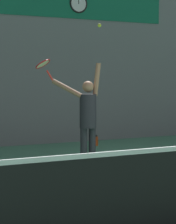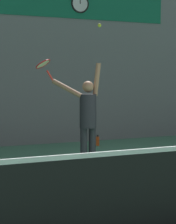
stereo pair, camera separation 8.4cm
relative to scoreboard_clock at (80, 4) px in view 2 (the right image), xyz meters
The scene contains 8 objects.
ground_plane 6.34m from the scoreboard_clock, 95.83° to the right, with size 18.00×18.00×0.00m, color #4C8C6B.
back_wall 1.28m from the scoreboard_clock, behind, with size 18.00×0.10×5.00m.
sponsor_banner 0.53m from the scoreboard_clock, behind, with size 6.04×0.02×0.78m.
scoreboard_clock is the anchor object (origin of this frame).
tennis_player 4.32m from the scoreboard_clock, 109.42° to the right, with size 0.86×0.54×1.98m.
tennis_racket 3.72m from the scoreboard_clock, 123.53° to the right, with size 0.41×0.42×0.42m.
tennis_ball 3.52m from the scoreboard_clock, 105.63° to the right, with size 0.07×0.07×0.07m.
water_bottle 3.63m from the scoreboard_clock, 77.65° to the right, with size 0.09×0.09×0.27m.
Camera 2 is at (-3.47, -4.91, 1.68)m, focal length 65.00 mm.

